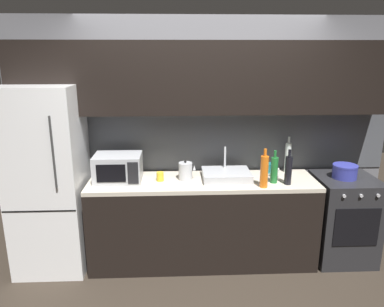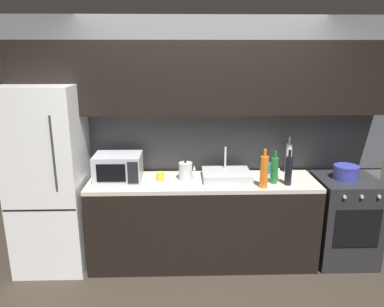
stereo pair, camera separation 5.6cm
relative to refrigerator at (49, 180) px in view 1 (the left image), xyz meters
The scene contains 15 objects.
back_wall 1.67m from the refrigerator, 11.08° to the left, with size 4.02×0.44×2.50m.
counter_run 1.60m from the refrigerator, ahead, with size 2.28×0.60×0.90m.
refrigerator is the anchor object (origin of this frame).
oven_range 3.04m from the refrigerator, ahead, with size 0.60×0.62×0.90m.
microwave 0.69m from the refrigerator, ahead, with size 0.46×0.35×0.27m.
sink_basin 1.76m from the refrigerator, ahead, with size 0.48×0.38×0.30m.
kettle 1.35m from the refrigerator, ahead, with size 0.17×0.14×0.20m.
wine_bottle_orange 2.10m from the refrigerator, ahead, with size 0.08×0.08×0.38m.
wine_bottle_clear 2.46m from the refrigerator, ahead, with size 0.06×0.06×0.39m.
wine_bottle_green 2.22m from the refrigerator, ahead, with size 0.07×0.07×0.33m.
wine_bottle_dark 2.35m from the refrigerator, ahead, with size 0.07×0.07×0.35m.
mug_yellow 1.10m from the refrigerator, ahead, with size 0.07×0.07×0.09m, color gold.
mug_white 2.27m from the refrigerator, ahead, with size 0.08×0.08×0.09m, color silver.
mug_teal 2.25m from the refrigerator, ahead, with size 0.08×0.08×0.11m, color #19666B.
cooking_pot 2.97m from the refrigerator, ahead, with size 0.25×0.25×0.14m.
Camera 1 is at (-0.27, -2.57, 2.15)m, focal length 34.35 mm.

